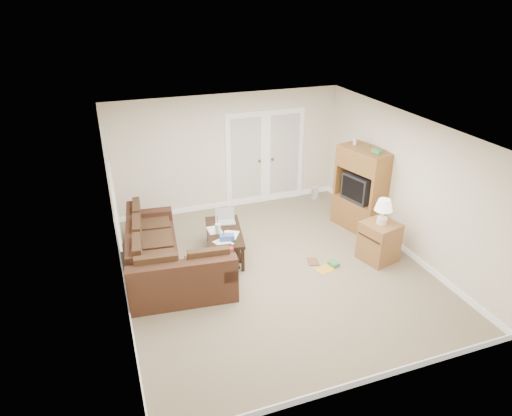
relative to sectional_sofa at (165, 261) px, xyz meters
name	(u,v)px	position (x,y,z in m)	size (l,w,h in m)	color
floor	(274,269)	(1.80, -0.43, -0.30)	(5.50, 5.50, 0.00)	gray
ceiling	(277,129)	(1.80, -0.43, 2.20)	(5.00, 5.50, 0.02)	silver
wall_left	(116,229)	(-0.70, -0.43, 0.95)	(0.02, 5.50, 2.50)	white
wall_right	(406,184)	(4.30, -0.43, 0.95)	(0.02, 5.50, 2.50)	white
wall_back	(228,152)	(1.80, 2.32, 0.95)	(5.00, 0.02, 2.50)	white
wall_front	(368,304)	(1.80, -3.18, 0.95)	(5.00, 0.02, 2.50)	white
baseboards	(274,267)	(1.80, -0.43, -0.25)	(5.00, 5.50, 0.10)	white
french_doors	(265,158)	(2.65, 2.29, 0.73)	(1.80, 0.05, 2.13)	white
window_left	(111,185)	(-0.66, 0.57, 1.25)	(0.05, 1.92, 1.42)	white
sectional_sofa	(165,261)	(0.00, 0.00, 0.00)	(1.75, 2.67, 0.78)	#45281A
coffee_table	(225,241)	(1.13, 0.34, -0.03)	(0.83, 1.31, 0.83)	black
tv_armoire	(362,189)	(4.00, 0.45, 0.54)	(0.82, 1.15, 1.79)	#915D2C
side_cabinet	(379,238)	(3.67, -0.74, 0.12)	(0.68, 0.68, 1.18)	olive
space_heater	(315,193)	(3.79, 2.02, -0.16)	(0.12, 0.10, 0.29)	silver
floor_magazine	(325,269)	(2.63, -0.73, -0.30)	(0.29, 0.23, 0.01)	gold
floor_greenbox	(334,264)	(2.83, -0.67, -0.27)	(0.13, 0.18, 0.07)	#3F8C4F
floor_book	(308,262)	(2.46, -0.42, -0.29)	(0.18, 0.25, 0.02)	brown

